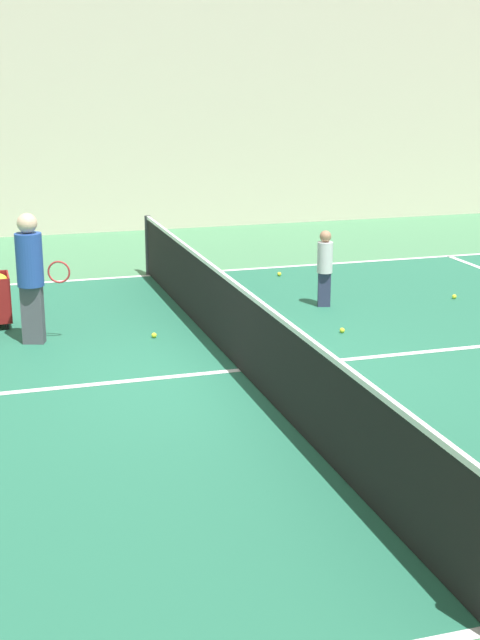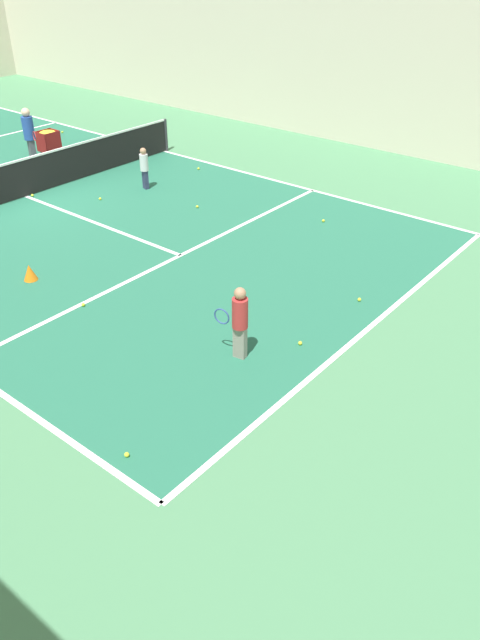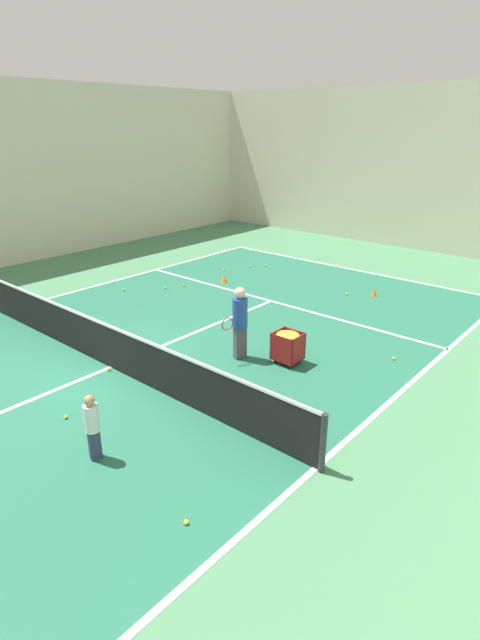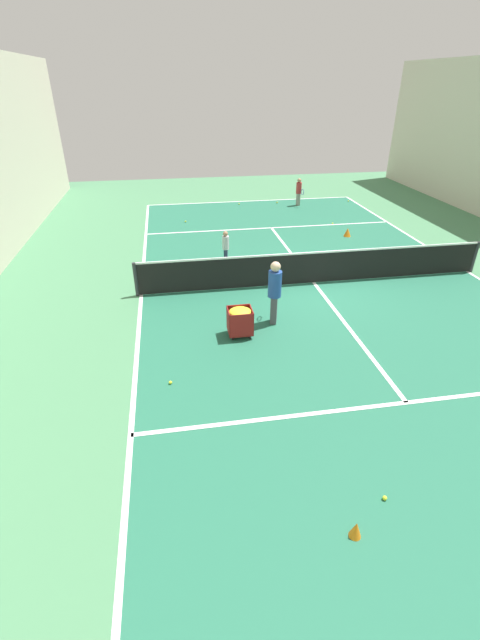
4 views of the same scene
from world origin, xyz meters
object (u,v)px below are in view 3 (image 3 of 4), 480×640
tennis_net (109,345)px  coach_at_net (240,318)px  child_midcourt (92,423)px  ball_cart (288,341)px  training_cone_1 (374,292)px  training_cone_0 (224,279)px

tennis_net → coach_at_net: coach_at_net is taller
coach_at_net → child_midcourt: 4.23m
tennis_net → coach_at_net: (1.78, 2.15, 0.42)m
tennis_net → ball_cart: (2.73, 2.64, -0.01)m
coach_at_net → child_midcourt: bearing=26.5°
training_cone_1 → training_cone_0: bearing=-155.8°
coach_at_net → training_cone_1: size_ratio=6.24×
tennis_net → training_cone_1: bearing=75.6°
coach_at_net → training_cone_1: 5.96m
child_midcourt → tennis_net: bearing=66.2°
training_cone_1 → coach_at_net: bearing=-92.7°
tennis_net → child_midcourt: (2.42, -2.02, 0.12)m
ball_cart → training_cone_0: ball_cart is taller
tennis_net → training_cone_0: (-2.30, 6.09, -0.40)m
child_midcourt → training_cone_1: child_midcourt is taller
coach_at_net → training_cone_0: coach_at_net is taller
tennis_net → coach_at_net: 2.83m
ball_cart → training_cone_1: 5.46m
child_midcourt → ball_cart: 4.67m
child_midcourt → training_cone_1: (-0.36, 10.06, -0.50)m
coach_at_net → ball_cart: bearing=135.3°
ball_cart → training_cone_1: ball_cart is taller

